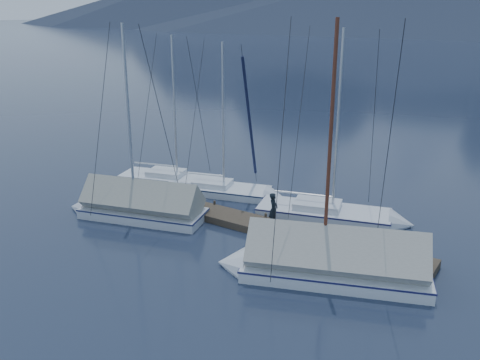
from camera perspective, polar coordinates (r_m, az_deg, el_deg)
name	(u,v)px	position (r m, az deg, el deg)	size (l,w,h in m)	color
ground	(215,239)	(22.73, -2.79, -6.61)	(1000.00, 1000.00, 0.00)	#161E32
dock	(240,222)	(24.19, 0.00, -4.70)	(18.00, 1.50, 0.54)	#382D23
mooring_posts	(231,215)	(24.35, -0.98, -3.93)	(15.12, 1.52, 0.35)	#382D23
sailboat_open_left	(185,182)	(29.76, -6.17, -0.17)	(7.27, 3.85, 9.25)	silver
sailboat_open_mid	(232,192)	(27.90, -0.89, -1.37)	(7.04, 3.63, 8.96)	white
sailboat_open_right	(343,216)	(25.12, 11.48, -4.02)	(7.73, 4.02, 9.84)	silver
sailboat_covered_near	(319,264)	(19.72, 8.83, -9.28)	(8.41, 5.08, 10.49)	white
sailboat_covered_far	(132,207)	(25.42, -11.98, -3.01)	(7.47, 4.01, 10.05)	silver
person	(273,210)	(22.95, 3.77, -3.33)	(0.57, 0.37, 1.56)	black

